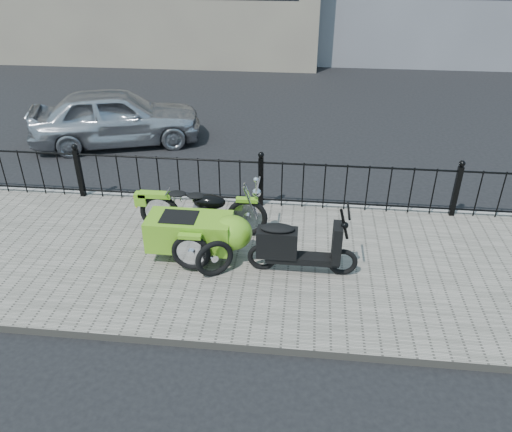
# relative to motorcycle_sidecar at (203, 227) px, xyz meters

# --- Properties ---
(ground) EXTENTS (120.00, 120.00, 0.00)m
(ground) POSITION_rel_motorcycle_sidecar_xyz_m (0.74, 0.41, -0.59)
(ground) COLOR black
(ground) RESTS_ON ground
(sidewalk) EXTENTS (30.00, 3.80, 0.12)m
(sidewalk) POSITION_rel_motorcycle_sidecar_xyz_m (0.74, -0.09, -0.53)
(sidewalk) COLOR #6A655A
(sidewalk) RESTS_ON ground
(curb) EXTENTS (30.00, 0.10, 0.12)m
(curb) POSITION_rel_motorcycle_sidecar_xyz_m (0.74, 1.85, -0.53)
(curb) COLOR gray
(curb) RESTS_ON ground
(iron_fence) EXTENTS (14.11, 0.11, 1.08)m
(iron_fence) POSITION_rel_motorcycle_sidecar_xyz_m (0.74, 1.71, -0.01)
(iron_fence) COLOR black
(iron_fence) RESTS_ON sidewalk
(motorcycle_sidecar) EXTENTS (2.28, 1.48, 0.98)m
(motorcycle_sidecar) POSITION_rel_motorcycle_sidecar_xyz_m (0.00, 0.00, 0.00)
(motorcycle_sidecar) COLOR black
(motorcycle_sidecar) RESTS_ON sidewalk
(scooter) EXTENTS (1.65, 0.48, 1.12)m
(scooter) POSITION_rel_motorcycle_sidecar_xyz_m (1.46, -0.34, -0.04)
(scooter) COLOR black
(scooter) RESTS_ON sidewalk
(spare_tire) EXTENTS (0.55, 0.39, 0.60)m
(spare_tire) POSITION_rel_motorcycle_sidecar_xyz_m (0.28, -0.58, -0.18)
(spare_tire) COLOR black
(spare_tire) RESTS_ON sidewalk
(sedan_car) EXTENTS (4.35, 2.78, 1.38)m
(sedan_car) POSITION_rel_motorcycle_sidecar_xyz_m (-3.12, 4.77, 0.10)
(sedan_car) COLOR #B0B1B7
(sedan_car) RESTS_ON ground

